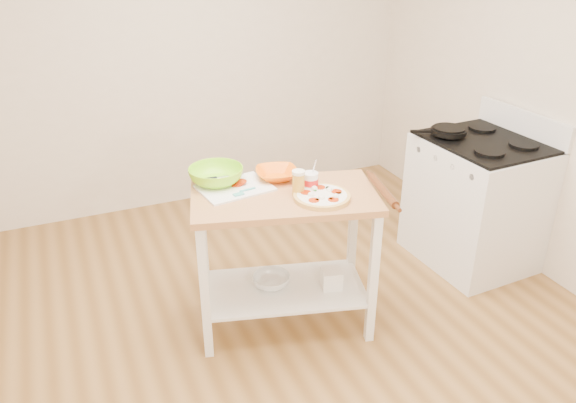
% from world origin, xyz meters
% --- Properties ---
extents(room_shell, '(4.04, 4.54, 2.74)m').
position_xyz_m(room_shell, '(0.00, 0.00, 1.35)').
color(room_shell, olive).
rests_on(room_shell, ground).
extents(prep_island, '(1.17, 0.83, 0.90)m').
position_xyz_m(prep_island, '(0.06, 0.25, 0.64)').
color(prep_island, '#B77E4B').
rests_on(prep_island, ground).
extents(gas_stove, '(0.74, 0.85, 1.11)m').
position_xyz_m(gas_stove, '(1.64, 0.41, 0.47)').
color(gas_stove, silver).
rests_on(gas_stove, ground).
extents(skillet, '(0.38, 0.25, 0.03)m').
position_xyz_m(skillet, '(1.46, 0.60, 0.98)').
color(skillet, black).
rests_on(skillet, gas_stove).
extents(pizza, '(0.32, 0.32, 0.05)m').
position_xyz_m(pizza, '(0.23, 0.11, 0.92)').
color(pizza, '#E9BD63').
rests_on(pizza, prep_island).
extents(cutting_board, '(0.44, 0.35, 0.04)m').
position_xyz_m(cutting_board, '(-0.18, 0.43, 0.91)').
color(cutting_board, white).
rests_on(cutting_board, prep_island).
extents(spatula, '(0.15, 0.07, 0.01)m').
position_xyz_m(spatula, '(-0.15, 0.34, 0.92)').
color(spatula, '#46AEA8').
rests_on(spatula, cutting_board).
extents(knife, '(0.27, 0.03, 0.01)m').
position_xyz_m(knife, '(-0.24, 0.58, 0.92)').
color(knife, silver).
rests_on(knife, cutting_board).
extents(orange_bowl, '(0.30, 0.30, 0.06)m').
position_xyz_m(orange_bowl, '(0.10, 0.47, 0.93)').
color(orange_bowl, orange).
rests_on(orange_bowl, prep_island).
extents(green_bowl, '(0.37, 0.37, 0.10)m').
position_xyz_m(green_bowl, '(-0.25, 0.54, 0.95)').
color(green_bowl, '#8BE71A').
rests_on(green_bowl, prep_island).
extents(beer_pint, '(0.07, 0.07, 0.15)m').
position_xyz_m(beer_pint, '(0.13, 0.21, 0.97)').
color(beer_pint, gold).
rests_on(beer_pint, prep_island).
extents(yogurt_tub, '(0.09, 0.09, 0.19)m').
position_xyz_m(yogurt_tub, '(0.22, 0.24, 0.95)').
color(yogurt_tub, white).
rests_on(yogurt_tub, prep_island).
extents(rolling_pin, '(0.13, 0.40, 0.05)m').
position_xyz_m(rolling_pin, '(0.58, 0.03, 0.92)').
color(rolling_pin, '#5C2E15').
rests_on(rolling_pin, prep_island).
extents(shelf_glass_bowl, '(0.31, 0.31, 0.07)m').
position_xyz_m(shelf_glass_bowl, '(-0.01, 0.30, 0.30)').
color(shelf_glass_bowl, silver).
rests_on(shelf_glass_bowl, prep_island).
extents(shelf_bin, '(0.15, 0.15, 0.12)m').
position_xyz_m(shelf_bin, '(0.33, 0.14, 0.32)').
color(shelf_bin, white).
rests_on(shelf_bin, prep_island).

